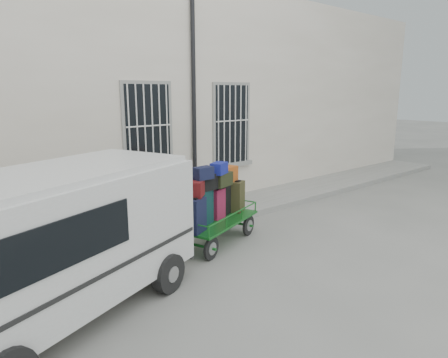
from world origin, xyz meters
TOP-DOWN VIEW (x-y plane):
  - ground at (0.00, 0.00)m, footprint 80.00×80.00m
  - building at (0.00, 5.50)m, footprint 24.00×5.15m
  - sidewalk at (0.00, 2.20)m, footprint 24.00×1.70m
  - luggage_cart at (-0.23, 0.57)m, footprint 2.42×1.55m
  - van at (-3.71, -0.23)m, footprint 4.58×3.15m

SIDE VIEW (x-z plane):
  - ground at x=0.00m, z-range 0.00..0.00m
  - sidewalk at x=0.00m, z-range 0.00..0.15m
  - luggage_cart at x=-0.23m, z-range 0.03..1.79m
  - van at x=-3.71m, z-range 0.16..2.30m
  - building at x=0.00m, z-range 0.00..6.00m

